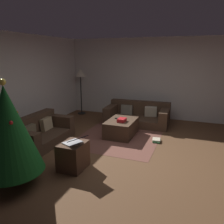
{
  "coord_description": "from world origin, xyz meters",
  "views": [
    {
      "loc": [
        -4.31,
        -1.19,
        2.07
      ],
      "look_at": [
        0.52,
        0.66,
        0.75
      ],
      "focal_mm": 36.28,
      "sensor_mm": 36.0,
      "label": 1
    }
  ],
  "objects_px": {
    "couch_right": "(138,115)",
    "book_stack": "(157,140)",
    "gift_box": "(122,120)",
    "ottoman": "(121,128)",
    "christmas_tree": "(8,130)",
    "tv_remote": "(118,119)",
    "couch_left": "(39,133)",
    "corner_lamp": "(80,76)",
    "side_table": "(73,156)",
    "laptop": "(74,141)"
  },
  "relations": [
    {
      "from": "couch_right",
      "to": "tv_remote",
      "type": "xyz_separation_m",
      "value": [
        -1.14,
        0.25,
        0.18
      ]
    },
    {
      "from": "christmas_tree",
      "to": "side_table",
      "type": "distance_m",
      "value": 1.25
    },
    {
      "from": "christmas_tree",
      "to": "book_stack",
      "type": "xyz_separation_m",
      "value": [
        2.72,
        -1.84,
        -0.91
      ]
    },
    {
      "from": "ottoman",
      "to": "book_stack",
      "type": "xyz_separation_m",
      "value": [
        -0.12,
        -0.95,
        -0.18
      ]
    },
    {
      "from": "ottoman",
      "to": "laptop",
      "type": "relative_size",
      "value": 2.06
    },
    {
      "from": "book_stack",
      "to": "corner_lamp",
      "type": "height_order",
      "value": "corner_lamp"
    },
    {
      "from": "christmas_tree",
      "to": "laptop",
      "type": "distance_m",
      "value": 1.12
    },
    {
      "from": "couch_left",
      "to": "gift_box",
      "type": "distance_m",
      "value": 2.03
    },
    {
      "from": "christmas_tree",
      "to": "side_table",
      "type": "relative_size",
      "value": 3.32
    },
    {
      "from": "laptop",
      "to": "tv_remote",
      "type": "bearing_deg",
      "value": -2.23
    },
    {
      "from": "couch_left",
      "to": "book_stack",
      "type": "height_order",
      "value": "couch_left"
    },
    {
      "from": "couch_left",
      "to": "tv_remote",
      "type": "height_order",
      "value": "couch_left"
    },
    {
      "from": "ottoman",
      "to": "tv_remote",
      "type": "height_order",
      "value": "tv_remote"
    },
    {
      "from": "couch_right",
      "to": "side_table",
      "type": "height_order",
      "value": "couch_right"
    },
    {
      "from": "couch_left",
      "to": "ottoman",
      "type": "relative_size",
      "value": 1.67
    },
    {
      "from": "christmas_tree",
      "to": "book_stack",
      "type": "distance_m",
      "value": 3.41
    },
    {
      "from": "couch_right",
      "to": "book_stack",
      "type": "bearing_deg",
      "value": 120.14
    },
    {
      "from": "couch_right",
      "to": "christmas_tree",
      "type": "distance_m",
      "value": 4.22
    },
    {
      "from": "christmas_tree",
      "to": "side_table",
      "type": "height_order",
      "value": "christmas_tree"
    },
    {
      "from": "ottoman",
      "to": "tv_remote",
      "type": "distance_m",
      "value": 0.26
    },
    {
      "from": "laptop",
      "to": "couch_left",
      "type": "bearing_deg",
      "value": 60.86
    },
    {
      "from": "gift_box",
      "to": "book_stack",
      "type": "distance_m",
      "value": 0.99
    },
    {
      "from": "gift_box",
      "to": "tv_remote",
      "type": "bearing_deg",
      "value": 43.51
    },
    {
      "from": "christmas_tree",
      "to": "side_table",
      "type": "xyz_separation_m",
      "value": [
        0.82,
        -0.63,
        -0.69
      ]
    },
    {
      "from": "couch_left",
      "to": "side_table",
      "type": "relative_size",
      "value": 3.17
    },
    {
      "from": "couch_left",
      "to": "corner_lamp",
      "type": "height_order",
      "value": "corner_lamp"
    },
    {
      "from": "couch_left",
      "to": "side_table",
      "type": "xyz_separation_m",
      "value": [
        -0.77,
        -1.38,
        -0.01
      ]
    },
    {
      "from": "corner_lamp",
      "to": "ottoman",
      "type": "bearing_deg",
      "value": -128.42
    },
    {
      "from": "christmas_tree",
      "to": "tv_remote",
      "type": "bearing_deg",
      "value": -14.83
    },
    {
      "from": "ottoman",
      "to": "gift_box",
      "type": "relative_size",
      "value": 3.91
    },
    {
      "from": "laptop",
      "to": "book_stack",
      "type": "xyz_separation_m",
      "value": [
        1.92,
        -1.16,
        -0.52
      ]
    },
    {
      "from": "side_table",
      "to": "corner_lamp",
      "type": "height_order",
      "value": "corner_lamp"
    },
    {
      "from": "couch_left",
      "to": "couch_right",
      "type": "xyz_separation_m",
      "value": [
        2.44,
        -1.77,
        -0.02
      ]
    },
    {
      "from": "christmas_tree",
      "to": "couch_right",
      "type": "bearing_deg",
      "value": -14.18
    },
    {
      "from": "couch_left",
      "to": "book_stack",
      "type": "xyz_separation_m",
      "value": [
        1.12,
        -2.59,
        -0.23
      ]
    },
    {
      "from": "christmas_tree",
      "to": "corner_lamp",
      "type": "distance_m",
      "value": 4.63
    },
    {
      "from": "side_table",
      "to": "laptop",
      "type": "relative_size",
      "value": 1.09
    },
    {
      "from": "tv_remote",
      "to": "side_table",
      "type": "bearing_deg",
      "value": -168.95
    },
    {
      "from": "side_table",
      "to": "book_stack",
      "type": "distance_m",
      "value": 2.26
    },
    {
      "from": "laptop",
      "to": "christmas_tree",
      "type": "bearing_deg",
      "value": 139.39
    },
    {
      "from": "tv_remote",
      "to": "christmas_tree",
      "type": "xyz_separation_m",
      "value": [
        -2.9,
        0.77,
        0.52
      ]
    },
    {
      "from": "couch_right",
      "to": "gift_box",
      "type": "xyz_separation_m",
      "value": [
        -1.33,
        0.08,
        0.21
      ]
    },
    {
      "from": "christmas_tree",
      "to": "gift_box",
      "type": "bearing_deg",
      "value": -19.21
    },
    {
      "from": "gift_box",
      "to": "book_stack",
      "type": "xyz_separation_m",
      "value": [
        0.0,
        -0.9,
        -0.42
      ]
    },
    {
      "from": "couch_right",
      "to": "christmas_tree",
      "type": "height_order",
      "value": "christmas_tree"
    },
    {
      "from": "tv_remote",
      "to": "couch_left",
      "type": "bearing_deg",
      "value": 145.51
    },
    {
      "from": "ottoman",
      "to": "christmas_tree",
      "type": "height_order",
      "value": "christmas_tree"
    },
    {
      "from": "book_stack",
      "to": "corner_lamp",
      "type": "bearing_deg",
      "value": 59.83
    },
    {
      "from": "side_table",
      "to": "corner_lamp",
      "type": "distance_m",
      "value": 4.2
    },
    {
      "from": "gift_box",
      "to": "ottoman",
      "type": "bearing_deg",
      "value": 23.16
    }
  ]
}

